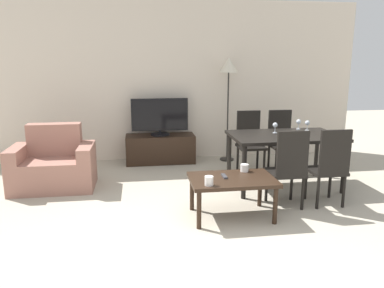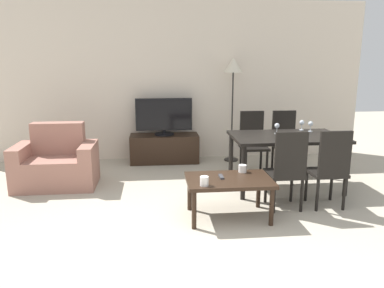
{
  "view_description": "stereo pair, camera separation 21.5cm",
  "coord_description": "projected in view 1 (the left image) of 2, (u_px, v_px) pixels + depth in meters",
  "views": [
    {
      "loc": [
        -0.44,
        -2.87,
        1.72
      ],
      "look_at": [
        0.24,
        1.8,
        0.65
      ],
      "focal_mm": 35.0,
      "sensor_mm": 36.0,
      "label": 1
    },
    {
      "loc": [
        -0.23,
        -2.89,
        1.72
      ],
      "look_at": [
        0.24,
        1.8,
        0.65
      ],
      "focal_mm": 35.0,
      "sensor_mm": 36.0,
      "label": 2
    }
  ],
  "objects": [
    {
      "name": "ground_plane",
      "position": [
        194.0,
        264.0,
        3.21
      ],
      "size": [
        18.0,
        18.0,
        0.0
      ],
      "primitive_type": "plane",
      "color": "#B2A893"
    },
    {
      "name": "coffee_table",
      "position": [
        232.0,
        183.0,
        4.11
      ],
      "size": [
        0.93,
        0.62,
        0.45
      ],
      "color": "black",
      "rests_on": "ground_plane"
    },
    {
      "name": "cup_colored_far",
      "position": [
        209.0,
        181.0,
        3.84
      ],
      "size": [
        0.09,
        0.09,
        0.1
      ],
      "color": "white",
      "rests_on": "coffee_table"
    },
    {
      "name": "floor_lamp",
      "position": [
        229.0,
        72.0,
        6.22
      ],
      "size": [
        0.32,
        0.32,
        1.75
      ],
      "color": "black",
      "rests_on": "ground_plane"
    },
    {
      "name": "dining_table",
      "position": [
        285.0,
        140.0,
        5.06
      ],
      "size": [
        1.46,
        0.89,
        0.73
      ],
      "color": "black",
      "rests_on": "ground_plane"
    },
    {
      "name": "wine_glass_left",
      "position": [
        307.0,
        123.0,
        5.3
      ],
      "size": [
        0.07,
        0.07,
        0.15
      ],
      "color": "silver",
      "rests_on": "dining_table"
    },
    {
      "name": "wine_glass_center",
      "position": [
        299.0,
        122.0,
        5.4
      ],
      "size": [
        0.07,
        0.07,
        0.15
      ],
      "color": "silver",
      "rests_on": "dining_table"
    },
    {
      "name": "dining_chair_far_left",
      "position": [
        250.0,
        139.0,
        5.79
      ],
      "size": [
        0.4,
        0.4,
        0.95
      ],
      "color": "black",
      "rests_on": "ground_plane"
    },
    {
      "name": "cup_white_near",
      "position": [
        244.0,
        168.0,
        4.32
      ],
      "size": [
        0.09,
        0.09,
        0.09
      ],
      "color": "white",
      "rests_on": "coffee_table"
    },
    {
      "name": "dining_chair_far",
      "position": [
        281.0,
        138.0,
        5.86
      ],
      "size": [
        0.4,
        0.4,
        0.95
      ],
      "color": "black",
      "rests_on": "ground_plane"
    },
    {
      "name": "tv",
      "position": [
        160.0,
        117.0,
        6.23
      ],
      "size": [
        0.94,
        0.32,
        0.62
      ],
      "color": "black",
      "rests_on": "tv_stand"
    },
    {
      "name": "wine_glass_right",
      "position": [
        275.0,
        126.0,
        5.13
      ],
      "size": [
        0.07,
        0.07,
        0.15
      ],
      "color": "silver",
      "rests_on": "dining_table"
    },
    {
      "name": "dining_chair_near",
      "position": [
        288.0,
        167.0,
        4.32
      ],
      "size": [
        0.4,
        0.4,
        0.95
      ],
      "color": "black",
      "rests_on": "ground_plane"
    },
    {
      "name": "wall_back",
      "position": [
        163.0,
        81.0,
        6.41
      ],
      "size": [
        6.87,
        0.06,
        2.7
      ],
      "color": "beige",
      "rests_on": "ground_plane"
    },
    {
      "name": "dining_chair_near_right",
      "position": [
        330.0,
        165.0,
        4.39
      ],
      "size": [
        0.4,
        0.4,
        0.95
      ],
      "color": "black",
      "rests_on": "ground_plane"
    },
    {
      "name": "tv_stand",
      "position": [
        160.0,
        149.0,
        6.36
      ],
      "size": [
        1.15,
        0.46,
        0.47
      ],
      "color": "black",
      "rests_on": "ground_plane"
    },
    {
      "name": "armchair",
      "position": [
        54.0,
        166.0,
        5.07
      ],
      "size": [
        1.07,
        0.68,
        0.86
      ],
      "color": "#9E6B5B",
      "rests_on": "ground_plane"
    },
    {
      "name": "remote_primary",
      "position": [
        224.0,
        176.0,
        4.12
      ],
      "size": [
        0.04,
        0.15,
        0.02
      ],
      "color": "#38383D",
      "rests_on": "coffee_table"
    }
  ]
}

